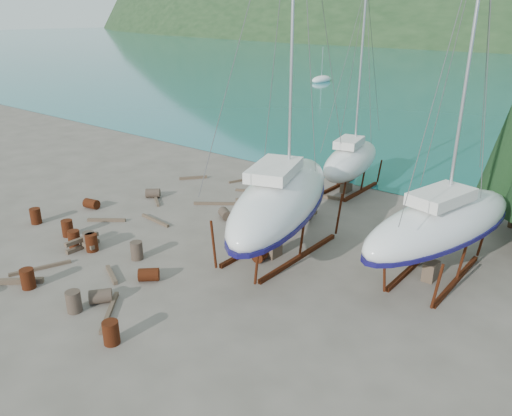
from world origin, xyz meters
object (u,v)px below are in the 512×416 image
Objects in this scene: large_sailboat_near at (281,198)px; worker at (276,237)px; large_sailboat_far at (441,223)px; small_sailboat_shore at (351,160)px.

worker is at bearing -162.59° from large_sailboat_near.
worker is (-6.87, -2.61, -1.71)m from large_sailboat_far.
small_sailboat_shore is at bearing 31.22° from worker.
large_sailboat_far is at bearing -53.42° from small_sailboat_shore.
large_sailboat_far is (6.69, 2.48, -0.31)m from large_sailboat_near.
small_sailboat_shore is (-1.94, 10.26, -0.76)m from large_sailboat_near.
small_sailboat_shore is at bearing 151.01° from large_sailboat_far.
worker is at bearing -146.13° from large_sailboat_far.
large_sailboat_far is 7.55m from worker.
large_sailboat_far is 9.53× the size of worker.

